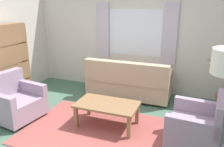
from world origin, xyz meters
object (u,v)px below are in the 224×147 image
coffee_table (107,106)px  bookshelf (11,68)px  armchair_right (200,127)px  couch (128,83)px  armchair_left (14,101)px

coffee_table → bookshelf: bookshelf is taller
armchair_right → bookshelf: bookshelf is taller
armchair_right → couch: bearing=-128.5°
armchair_right → coffee_table: bearing=-89.6°
armchair_right → bookshelf: (-3.97, 0.42, 0.42)m
armchair_left → couch: bearing=-37.1°
armchair_left → armchair_right: same height
coffee_table → armchair_left: bearing=-168.4°
couch → bookshelf: bookshelf is taller
couch → armchair_right: 2.18m
armchair_left → armchair_right: (3.33, 0.25, 0.00)m
armchair_left → armchair_right: bearing=-77.9°
couch → coffee_table: (0.03, -1.38, 0.01)m
armchair_right → bookshelf: 4.01m
armchair_right → coffee_table: size_ratio=0.82×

